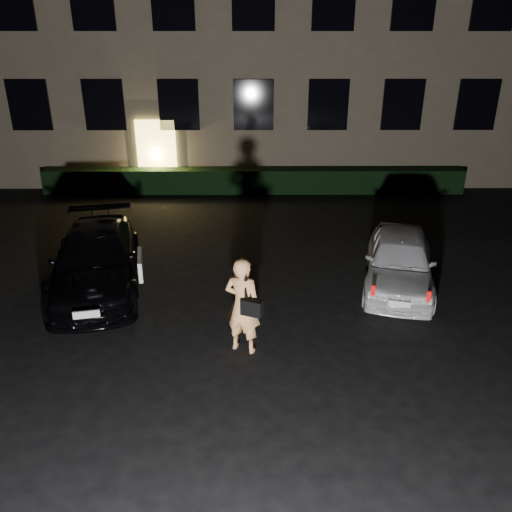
{
  "coord_description": "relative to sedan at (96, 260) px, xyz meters",
  "views": [
    {
      "loc": [
        -0.0,
        -7.06,
        5.08
      ],
      "look_at": [
        0.04,
        2.0,
        1.15
      ],
      "focal_mm": 35.0,
      "sensor_mm": 36.0,
      "label": 1
    }
  ],
  "objects": [
    {
      "name": "ground",
      "position": [
        3.47,
        -2.98,
        -0.64
      ],
      "size": [
        80.0,
        80.0,
        0.0
      ],
      "primitive_type": "plane",
      "color": "black",
      "rests_on": "ground"
    },
    {
      "name": "building",
      "position": [
        3.47,
        12.01,
        5.36
      ],
      "size": [
        20.0,
        8.11,
        12.0
      ],
      "color": "#695C4B",
      "rests_on": "ground"
    },
    {
      "name": "man",
      "position": [
        3.28,
        -2.52,
        0.25
      ],
      "size": [
        0.76,
        0.66,
        1.78
      ],
      "rotation": [
        0.0,
        0.0,
        2.76
      ],
      "color": "#FFB06A",
      "rests_on": "ground"
    },
    {
      "name": "hedge",
      "position": [
        3.47,
        7.52,
        -0.22
      ],
      "size": [
        15.0,
        0.7,
        0.85
      ],
      "primitive_type": "cube",
      "color": "black",
      "rests_on": "ground"
    },
    {
      "name": "hatch",
      "position": [
        6.69,
        -0.0,
        -0.03
      ],
      "size": [
        2.31,
        3.85,
        1.23
      ],
      "rotation": [
        0.0,
        0.0,
        -0.25
      ],
      "color": "white",
      "rests_on": "ground"
    },
    {
      "name": "sedan",
      "position": [
        0.0,
        0.0,
        0.0
      ],
      "size": [
        2.66,
        4.7,
        1.28
      ],
      "rotation": [
        0.0,
        0.0,
        0.2
      ],
      "color": "black",
      "rests_on": "ground"
    }
  ]
}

